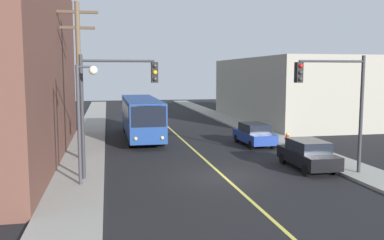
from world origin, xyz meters
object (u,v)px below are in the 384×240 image
(parked_car_black, at_px, (308,154))
(fire_hydrant, at_px, (287,138))
(traffic_signal_left_corner, at_px, (114,93))
(utility_pole_near, at_px, (79,73))
(city_bus, at_px, (141,116))
(traffic_signal_right_corner, at_px, (335,92))
(parked_car_blue, at_px, (254,134))
(street_lamp_left, at_px, (83,107))

(parked_car_black, height_order, fire_hydrant, parked_car_black)
(parked_car_black, bearing_deg, traffic_signal_left_corner, -178.51)
(parked_car_black, height_order, utility_pole_near, utility_pole_near)
(fire_hydrant, bearing_deg, city_bus, 148.61)
(traffic_signal_left_corner, bearing_deg, parked_car_black, 1.49)
(city_bus, xyz_separation_m, utility_pole_near, (-4.26, -8.14, 3.44))
(city_bus, height_order, traffic_signal_left_corner, traffic_signal_left_corner)
(traffic_signal_left_corner, relative_size, traffic_signal_right_corner, 1.00)
(city_bus, bearing_deg, parked_car_blue, -33.94)
(parked_car_black, distance_m, traffic_signal_left_corner, 10.95)
(traffic_signal_right_corner, bearing_deg, street_lamp_left, 177.77)
(utility_pole_near, bearing_deg, street_lamp_left, -84.93)
(city_bus, xyz_separation_m, parked_car_black, (8.08, -12.89, -0.98))
(parked_car_black, height_order, parked_car_blue, same)
(fire_hydrant, bearing_deg, traffic_signal_left_corner, -149.98)
(traffic_signal_right_corner, bearing_deg, city_bus, 120.16)
(parked_car_black, xyz_separation_m, fire_hydrant, (1.88, 6.81, -0.26))
(street_lamp_left, bearing_deg, parked_car_blue, 37.96)
(parked_car_blue, distance_m, street_lamp_left, 14.85)
(utility_pole_near, height_order, traffic_signal_right_corner, utility_pole_near)
(fire_hydrant, bearing_deg, parked_car_black, -105.42)
(parked_car_black, xyz_separation_m, utility_pole_near, (-12.33, 4.75, 4.41))
(utility_pole_near, height_order, traffic_signal_left_corner, utility_pole_near)
(city_bus, height_order, traffic_signal_right_corner, traffic_signal_right_corner)
(parked_car_blue, bearing_deg, parked_car_black, -87.63)
(utility_pole_near, bearing_deg, city_bus, 62.38)
(city_bus, relative_size, traffic_signal_left_corner, 2.03)
(parked_car_black, bearing_deg, fire_hydrant, 74.58)
(city_bus, relative_size, street_lamp_left, 2.21)
(city_bus, bearing_deg, parked_car_black, -57.92)
(traffic_signal_left_corner, relative_size, fire_hydrant, 7.14)
(traffic_signal_right_corner, xyz_separation_m, fire_hydrant, (1.44, 8.58, -3.72))
(parked_car_blue, height_order, utility_pole_near, utility_pole_near)
(traffic_signal_right_corner, height_order, fire_hydrant, traffic_signal_right_corner)
(parked_car_black, distance_m, parked_car_blue, 7.67)
(city_bus, relative_size, traffic_signal_right_corner, 2.03)
(traffic_signal_left_corner, bearing_deg, parked_car_blue, 38.25)
(city_bus, bearing_deg, street_lamp_left, -104.70)
(parked_car_black, height_order, street_lamp_left, street_lamp_left)
(parked_car_blue, relative_size, traffic_signal_left_corner, 0.74)
(utility_pole_near, bearing_deg, fire_hydrant, 8.25)
(utility_pole_near, distance_m, traffic_signal_left_corner, 5.47)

